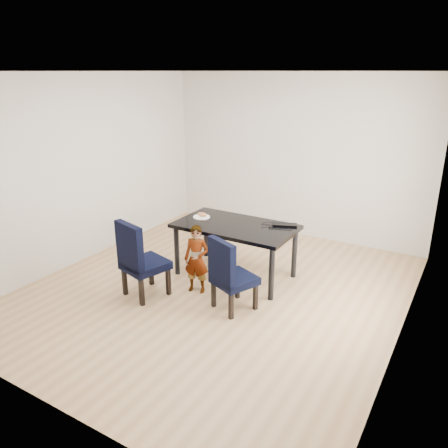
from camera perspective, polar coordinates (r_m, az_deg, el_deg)
The scene contains 14 objects.
floor at distance 5.77m, azimuth -1.03°, elevation -8.60°, with size 4.50×5.00×0.01m, color tan.
ceiling at distance 5.10m, azimuth -1.22°, elevation 19.39°, with size 4.50×5.00×0.01m, color white.
wall_back at distance 7.47m, azimuth 9.19°, elevation 8.70°, with size 4.50×0.01×2.70m, color silver.
wall_front at distance 3.52m, azimuth -23.20°, elevation -4.90°, with size 4.50×0.01×2.70m, color silver.
wall_left at distance 6.71m, azimuth -17.82°, elevation 6.82°, with size 0.01×5.00×2.70m, color white.
wall_right at distance 4.56m, azimuth 23.76°, elevation 0.39°, with size 0.01×5.00×2.70m, color silver.
dining_table at distance 6.00m, azimuth 1.47°, elevation -3.46°, with size 1.60×0.90×0.75m, color black.
chair_left at distance 5.53m, azimuth -10.28°, elevation -4.43°, with size 0.48×0.50×1.00m, color black.
chair_right at distance 5.15m, azimuth 1.40°, elevation -6.48°, with size 0.44×0.46×0.91m, color black.
child at distance 5.56m, azimuth -3.61°, elevation -4.62°, with size 0.33×0.21×0.89m, color orange.
plate at distance 6.16m, azimuth -2.96°, elevation 0.94°, with size 0.24×0.24×0.01m, color white.
sandwich at distance 6.16m, azimuth -2.86°, elevation 1.27°, with size 0.15×0.07×0.06m, color #C07944.
laptop at distance 5.93m, azimuth 7.93°, elevation 0.08°, with size 0.33×0.21×0.03m, color black.
cable_tangle at distance 5.77m, azimuth 5.67°, elevation -0.46°, with size 0.15×0.15×0.01m, color black.
Camera 1 is at (2.69, -4.33, 2.71)m, focal length 35.00 mm.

